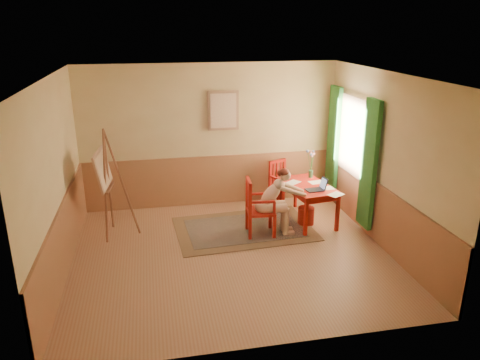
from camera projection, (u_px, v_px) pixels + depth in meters
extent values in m
cube|color=#AA7A5C|center=(231.00, 255.00, 7.35)|extent=(5.00, 4.50, 0.02)
cube|color=white|center=(230.00, 75.00, 6.43)|extent=(5.00, 4.50, 0.02)
cube|color=tan|center=(210.00, 136.00, 8.99)|extent=(5.00, 0.02, 2.80)
cube|color=tan|center=(269.00, 236.00, 4.80)|extent=(5.00, 0.02, 2.80)
cube|color=tan|center=(54.00, 181.00, 6.43)|extent=(0.02, 4.50, 2.80)
cube|color=tan|center=(385.00, 161.00, 7.35)|extent=(0.02, 4.50, 2.80)
cube|color=#A86F4C|center=(212.00, 180.00, 9.25)|extent=(5.00, 0.04, 1.00)
cube|color=#A86F4C|center=(64.00, 239.00, 6.73)|extent=(0.04, 4.50, 1.00)
cube|color=#A86F4C|center=(378.00, 213.00, 7.64)|extent=(0.04, 4.50, 1.00)
cube|color=white|center=(354.00, 136.00, 8.32)|extent=(0.02, 1.00, 1.30)
cube|color=#A47A5F|center=(353.00, 136.00, 8.31)|extent=(0.03, 1.12, 1.42)
cube|color=#377E2A|center=(369.00, 165.00, 7.68)|extent=(0.08, 0.45, 2.20)
cube|color=#377E2A|center=(333.00, 142.00, 9.12)|extent=(0.08, 0.45, 2.20)
cube|color=#A47A5F|center=(223.00, 111.00, 8.82)|extent=(0.60, 0.04, 0.76)
cube|color=beige|center=(223.00, 111.00, 8.80)|extent=(0.50, 0.02, 0.66)
cube|color=#8C7251|center=(244.00, 229.00, 8.24)|extent=(2.49, 1.74, 0.01)
cube|color=black|center=(244.00, 228.00, 8.23)|extent=(2.07, 1.31, 0.01)
cube|color=red|center=(308.00, 186.00, 8.33)|extent=(0.90, 1.30, 0.04)
cube|color=red|center=(307.00, 190.00, 8.35)|extent=(0.79, 1.18, 0.10)
cube|color=red|center=(306.00, 218.00, 7.85)|extent=(0.06, 0.06, 0.68)
cube|color=red|center=(338.00, 213.00, 8.06)|extent=(0.06, 0.06, 0.68)
cube|color=red|center=(279.00, 196.00, 8.83)|extent=(0.06, 0.06, 0.68)
cube|color=red|center=(307.00, 192.00, 9.04)|extent=(0.06, 0.06, 0.68)
cube|color=red|center=(261.00, 211.00, 7.90)|extent=(0.50, 0.48, 0.05)
cube|color=red|center=(250.00, 229.00, 7.76)|extent=(0.05, 0.05, 0.41)
cube|color=red|center=(274.00, 228.00, 7.81)|extent=(0.05, 0.05, 0.41)
cube|color=red|center=(247.00, 219.00, 8.13)|extent=(0.05, 0.05, 0.41)
cube|color=red|center=(270.00, 218.00, 8.18)|extent=(0.05, 0.05, 0.41)
cube|color=red|center=(250.00, 200.00, 7.59)|extent=(0.05, 0.05, 0.56)
cube|color=red|center=(247.00, 191.00, 7.96)|extent=(0.05, 0.05, 0.56)
cube|color=red|center=(249.00, 181.00, 7.69)|extent=(0.09, 0.45, 0.06)
cube|color=red|center=(249.00, 198.00, 7.68)|extent=(0.03, 0.05, 0.46)
cube|color=red|center=(249.00, 196.00, 7.78)|extent=(0.03, 0.05, 0.46)
cube|color=red|center=(248.00, 194.00, 7.87)|extent=(0.03, 0.05, 0.46)
cube|color=red|center=(263.00, 202.00, 7.63)|extent=(0.42, 0.07, 0.04)
cube|color=red|center=(274.00, 208.00, 7.69)|extent=(0.04, 0.04, 0.22)
cube|color=red|center=(259.00, 194.00, 8.00)|extent=(0.42, 0.07, 0.04)
cube|color=red|center=(270.00, 199.00, 8.06)|extent=(0.04, 0.04, 0.22)
cube|color=red|center=(283.00, 187.00, 9.15)|extent=(0.54, 0.55, 0.04)
cube|color=red|center=(270.00, 196.00, 9.27)|extent=(0.06, 0.06, 0.37)
cube|color=red|center=(281.00, 202.00, 8.98)|extent=(0.06, 0.06, 0.37)
cube|color=red|center=(283.00, 193.00, 9.46)|extent=(0.06, 0.06, 0.37)
cube|color=red|center=(295.00, 198.00, 9.17)|extent=(0.06, 0.06, 0.37)
cube|color=red|center=(270.00, 174.00, 9.11)|extent=(0.06, 0.06, 0.51)
cube|color=red|center=(284.00, 170.00, 9.30)|extent=(0.06, 0.06, 0.51)
cube|color=red|center=(277.00, 161.00, 9.14)|extent=(0.39, 0.20, 0.06)
cube|color=red|center=(274.00, 173.00, 9.16)|extent=(0.05, 0.04, 0.41)
cube|color=red|center=(277.00, 173.00, 9.21)|extent=(0.05, 0.04, 0.41)
cube|color=red|center=(281.00, 172.00, 9.26)|extent=(0.05, 0.04, 0.41)
cube|color=red|center=(276.00, 178.00, 8.98)|extent=(0.18, 0.36, 0.03)
cube|color=red|center=(282.00, 186.00, 8.88)|extent=(0.05, 0.05, 0.20)
cube|color=red|center=(290.00, 175.00, 9.17)|extent=(0.18, 0.36, 0.03)
cube|color=red|center=(296.00, 182.00, 9.07)|extent=(0.05, 0.05, 0.20)
ellipsoid|color=beige|center=(262.00, 206.00, 7.86)|extent=(0.29, 0.36, 0.21)
cylinder|color=beige|center=(275.00, 208.00, 7.80)|extent=(0.43, 0.18, 0.15)
cylinder|color=beige|center=(273.00, 205.00, 7.96)|extent=(0.43, 0.18, 0.15)
cylinder|color=beige|center=(286.00, 221.00, 7.91)|extent=(0.12, 0.12, 0.48)
cylinder|color=beige|center=(284.00, 217.00, 8.06)|extent=(0.12, 0.12, 0.48)
cube|color=beige|center=(289.00, 233.00, 7.99)|extent=(0.20, 0.10, 0.07)
cube|color=beige|center=(287.00, 229.00, 8.15)|extent=(0.20, 0.10, 0.07)
ellipsoid|color=beige|center=(271.00, 195.00, 7.81)|extent=(0.48, 0.31, 0.50)
ellipsoid|color=beige|center=(279.00, 184.00, 7.76)|extent=(0.21, 0.30, 0.17)
sphere|color=beige|center=(285.00, 175.00, 7.72)|extent=(0.20, 0.20, 0.19)
ellipsoid|color=#581E14|center=(284.00, 172.00, 7.70)|extent=(0.19, 0.20, 0.14)
sphere|color=#581E14|center=(280.00, 173.00, 7.70)|extent=(0.11, 0.11, 0.10)
cylinder|color=beige|center=(286.00, 190.00, 7.66)|extent=(0.22, 0.12, 0.14)
cylinder|color=beige|center=(298.00, 193.00, 7.72)|extent=(0.28, 0.11, 0.16)
sphere|color=beige|center=(291.00, 191.00, 7.67)|extent=(0.09, 0.09, 0.08)
sphere|color=beige|center=(305.00, 195.00, 7.78)|extent=(0.07, 0.07, 0.07)
cylinder|color=beige|center=(283.00, 184.00, 7.92)|extent=(0.21, 0.09, 0.14)
cylinder|color=beige|center=(295.00, 188.00, 7.95)|extent=(0.29, 0.15, 0.16)
sphere|color=beige|center=(288.00, 186.00, 7.95)|extent=(0.09, 0.09, 0.08)
sphere|color=beige|center=(302.00, 191.00, 7.95)|extent=(0.07, 0.07, 0.07)
cube|color=#1E2338|center=(315.00, 190.00, 8.05)|extent=(0.31, 0.24, 0.02)
cube|color=#2D3342|center=(315.00, 190.00, 8.05)|extent=(0.27, 0.19, 0.00)
cube|color=#1E2338|center=(324.00, 183.00, 8.06)|extent=(0.09, 0.22, 0.20)
cube|color=#99BFF2|center=(323.00, 184.00, 8.06)|extent=(0.06, 0.18, 0.16)
cube|color=white|center=(336.00, 195.00, 7.85)|extent=(0.33, 0.30, 0.00)
cube|color=white|center=(316.00, 182.00, 8.45)|extent=(0.29, 0.23, 0.00)
cube|color=white|center=(293.00, 182.00, 8.44)|extent=(0.33, 0.31, 0.00)
cube|color=white|center=(326.00, 188.00, 8.15)|extent=(0.27, 0.20, 0.00)
cylinder|color=#3F724C|center=(311.00, 174.00, 8.70)|extent=(0.09, 0.09, 0.14)
cylinder|color=#3F7233|center=(309.00, 161.00, 8.67)|extent=(0.06, 0.11, 0.37)
sphere|color=#728CD8|center=(307.00, 151.00, 8.65)|extent=(0.06, 0.06, 0.06)
cylinder|color=#3F7233|center=(311.00, 162.00, 8.58)|extent=(0.05, 0.08, 0.39)
sphere|color=pink|center=(311.00, 153.00, 8.48)|extent=(0.04, 0.04, 0.04)
cylinder|color=#3F7233|center=(311.00, 164.00, 8.65)|extent=(0.03, 0.04, 0.29)
sphere|color=pink|center=(312.00, 156.00, 8.62)|extent=(0.05, 0.05, 0.05)
cylinder|color=#3F7233|center=(311.00, 163.00, 8.57)|extent=(0.06, 0.11, 0.36)
sphere|color=#728CD8|center=(311.00, 155.00, 8.46)|extent=(0.05, 0.05, 0.05)
cylinder|color=#3F7233|center=(312.00, 163.00, 8.67)|extent=(0.08, 0.08, 0.32)
sphere|color=pink|center=(314.00, 154.00, 8.66)|extent=(0.05, 0.05, 0.05)
cylinder|color=#3F7233|center=(312.00, 163.00, 8.65)|extent=(0.05, 0.05, 0.33)
sphere|color=pink|center=(313.00, 154.00, 8.62)|extent=(0.04, 0.04, 0.04)
cylinder|color=#3F7233|center=(312.00, 161.00, 8.67)|extent=(0.07, 0.09, 0.37)
sphere|color=#728CD8|center=(313.00, 151.00, 8.65)|extent=(0.04, 0.04, 0.04)
cylinder|color=#9E2A1F|center=(306.00, 216.00, 8.41)|extent=(0.34, 0.34, 0.32)
cylinder|color=brown|center=(105.00, 187.00, 7.59)|extent=(0.13, 0.34, 1.88)
cylinder|color=brown|center=(109.00, 181.00, 7.88)|extent=(0.06, 0.35, 1.88)
cylinder|color=brown|center=(122.00, 183.00, 7.76)|extent=(0.49, 0.09, 1.89)
cylinder|color=brown|center=(106.00, 188.00, 7.76)|extent=(0.09, 0.53, 0.03)
cube|color=brown|center=(110.00, 188.00, 7.76)|extent=(0.12, 0.57, 0.03)
cube|color=#A47A5F|center=(102.00, 169.00, 7.65)|extent=(0.23, 0.84, 0.63)
cube|color=beige|center=(104.00, 169.00, 7.65)|extent=(0.18, 0.76, 0.54)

